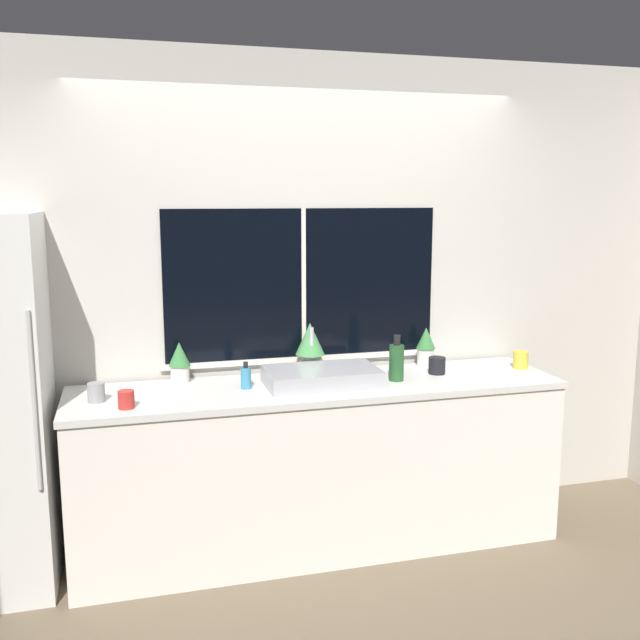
# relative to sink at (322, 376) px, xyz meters

# --- Properties ---
(ground_plane) EXTENTS (14.00, 14.00, 0.00)m
(ground_plane) POSITION_rel_sink_xyz_m (-0.01, -0.29, -0.96)
(ground_plane) COLOR brown
(wall_back) EXTENTS (8.00, 0.09, 2.70)m
(wall_back) POSITION_rel_sink_xyz_m (-0.01, 0.39, 0.39)
(wall_back) COLOR #BCB7AD
(wall_back) RESTS_ON ground_plane
(wall_right) EXTENTS (0.06, 7.00, 2.70)m
(wall_right) POSITION_rel_sink_xyz_m (2.32, 1.21, 0.39)
(wall_right) COLOR #BCB7AD
(wall_right) RESTS_ON ground_plane
(counter) EXTENTS (2.64, 0.64, 0.92)m
(counter) POSITION_rel_sink_xyz_m (-0.01, 0.02, -0.50)
(counter) COLOR white
(counter) RESTS_ON ground_plane
(sink) EXTENTS (0.60, 0.41, 0.28)m
(sink) POSITION_rel_sink_xyz_m (0.00, 0.00, 0.00)
(sink) COLOR #ADADB2
(sink) RESTS_ON counter
(potted_plant_left) EXTENTS (0.12, 0.12, 0.22)m
(potted_plant_left) POSITION_rel_sink_xyz_m (-0.73, 0.25, 0.07)
(potted_plant_left) COLOR silver
(potted_plant_left) RESTS_ON counter
(potted_plant_center) EXTENTS (0.17, 0.17, 0.29)m
(potted_plant_center) POSITION_rel_sink_xyz_m (0.00, 0.25, 0.12)
(potted_plant_center) COLOR silver
(potted_plant_center) RESTS_ON counter
(potted_plant_right) EXTENTS (0.11, 0.11, 0.23)m
(potted_plant_right) POSITION_rel_sink_xyz_m (0.71, 0.25, 0.08)
(potted_plant_right) COLOR silver
(potted_plant_right) RESTS_ON counter
(soap_bottle) EXTENTS (0.05, 0.05, 0.14)m
(soap_bottle) POSITION_rel_sink_xyz_m (-0.40, 0.03, 0.01)
(soap_bottle) COLOR teal
(soap_bottle) RESTS_ON counter
(bottle_tall) EXTENTS (0.08, 0.08, 0.25)m
(bottle_tall) POSITION_rel_sink_xyz_m (0.42, -0.02, 0.06)
(bottle_tall) COLOR #235128
(bottle_tall) RESTS_ON counter
(mug_red) EXTENTS (0.08, 0.08, 0.09)m
(mug_red) POSITION_rel_sink_xyz_m (-1.01, -0.17, -0.00)
(mug_red) COLOR #B72D28
(mug_red) RESTS_ON counter
(mug_yellow) EXTENTS (0.09, 0.09, 0.10)m
(mug_yellow) POSITION_rel_sink_xyz_m (1.23, 0.05, 0.00)
(mug_yellow) COLOR gold
(mug_yellow) RESTS_ON counter
(mug_grey) EXTENTS (0.08, 0.08, 0.09)m
(mug_grey) POSITION_rel_sink_xyz_m (-1.15, -0.02, 0.00)
(mug_grey) COLOR gray
(mug_grey) RESTS_ON counter
(mug_black) EXTENTS (0.10, 0.10, 0.10)m
(mug_black) POSITION_rel_sink_xyz_m (0.70, 0.06, 0.00)
(mug_black) COLOR black
(mug_black) RESTS_ON counter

